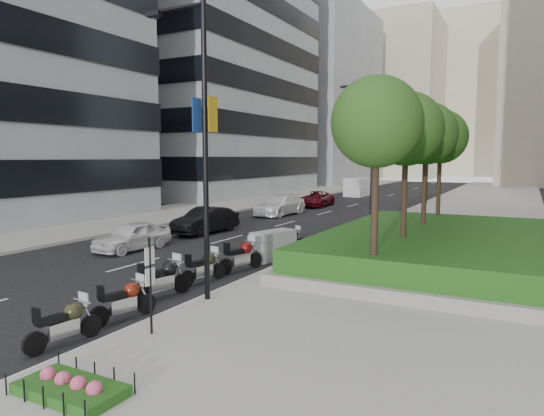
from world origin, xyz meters
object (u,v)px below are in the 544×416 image
Objects in this scene: motorcycle_1 at (125,301)px; motorcycle_3 at (204,267)px; motorcycle_4 at (242,256)px; lamp_post_2 at (426,150)px; lamp_post_0 at (201,134)px; car_b at (205,220)px; parking_sign at (150,281)px; motorcycle_5 at (273,246)px; car_a at (132,236)px; car_c at (280,205)px; motorcycle_6 at (290,240)px; motorcycle_0 at (65,324)px; car_d at (316,199)px; motorcycle_2 at (163,279)px; lamp_post_1 at (370,146)px; delivery_van at (359,188)px.

motorcycle_3 is at bearing 18.24° from motorcycle_1.
lamp_post_2 is at bearing 11.65° from motorcycle_4.
lamp_post_0 is 14.30m from car_b.
parking_sign reaches higher than motorcycle_5.
lamp_post_0 is 7.88m from motorcycle_5.
motorcycle_5 is at bearing 12.94° from car_a.
car_c is at bearing 111.08° from lamp_post_0.
motorcycle_0 is at bearing -154.22° from motorcycle_6.
lamp_post_0 reaches higher than parking_sign.
car_d is (-7.32, 30.72, 0.14)m from motorcycle_1.
motorcycle_5 is (-0.13, 10.65, 0.11)m from motorcycle_0.
motorcycle_2 is at bearing 126.15° from parking_sign.
lamp_post_1 reaches higher than motorcycle_1.
lamp_post_1 is 10.12m from car_c.
lamp_post_2 reaches higher than car_b.
motorcycle_2 is at bearing -170.26° from motorcycle_4.
motorcycle_4 is 6.91m from car_a.
lamp_post_1 is at bearing 91.88° from parking_sign.
lamp_post_0 is 1.97× the size of car_b.
car_d is (-0.38, 17.35, -0.07)m from car_b.
parking_sign reaches higher than motorcycle_6.
lamp_post_0 is at bearing -150.73° from motorcycle_4.
car_a is at bearing -124.12° from lamp_post_1.
lamp_post_0 is 3.60× the size of parking_sign.
lamp_post_1 reaches higher than car_b.
motorcycle_6 is at bearing -16.90° from car_b.
parking_sign is 9.62m from motorcycle_5.
delivery_van is (-0.33, 13.38, 0.28)m from car_d.
parking_sign is at bearing -88.12° from lamp_post_1.
parking_sign is (0.66, -20.00, -3.61)m from lamp_post_1.
lamp_post_1 is 4.36× the size of motorcycle_3.
motorcycle_5 is 23.20m from car_d.
car_b is (-7.89, 11.12, -4.31)m from lamp_post_0.
lamp_post_2 is 3.60× the size of parking_sign.
car_b is at bearing 121.19° from parking_sign.
motorcycle_5 is at bearing -30.32° from car_b.
car_a is at bearing -85.42° from car_c.
lamp_post_0 is 4.04× the size of motorcycle_5.
lamp_post_0 reaches higher than motorcycle_0.
motorcycle_5 reaches higher than motorcycle_0.
car_a is (-6.50, 5.45, 0.08)m from motorcycle_2.
motorcycle_2 reaches higher than motorcycle_6.
lamp_post_1 is at bearing -90.00° from lamp_post_2.
parking_sign is at bearing -44.52° from motorcycle_0.
lamp_post_2 is at bearing 11.02° from motorcycle_1.
motorcycle_3 is 2.12m from motorcycle_4.
motorcycle_5 is at bearing -91.99° from lamp_post_2.
parking_sign is 0.51× the size of car_d.
car_b is at bearing 57.53° from motorcycle_4.
lamp_post_1 is at bearing -23.34° from car_c.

